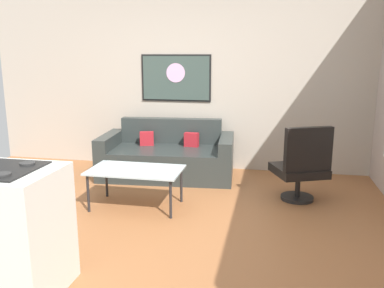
{
  "coord_description": "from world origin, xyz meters",
  "views": [
    {
      "loc": [
        1.2,
        -3.59,
        1.72
      ],
      "look_at": [
        0.3,
        0.9,
        0.7
      ],
      "focal_mm": 37.84,
      "sensor_mm": 36.0,
      "label": 1
    }
  ],
  "objects_px": {
    "couch": "(168,157)",
    "coffee_table": "(136,172)",
    "armchair": "(302,166)",
    "wall_painting": "(176,78)"
  },
  "relations": [
    {
      "from": "couch",
      "to": "armchair",
      "type": "height_order",
      "value": "armchair"
    },
    {
      "from": "couch",
      "to": "wall_painting",
      "type": "xyz_separation_m",
      "value": [
        0.0,
        0.53,
        1.1
      ]
    },
    {
      "from": "armchair",
      "to": "wall_painting",
      "type": "height_order",
      "value": "wall_painting"
    },
    {
      "from": "couch",
      "to": "armchair",
      "type": "relative_size",
      "value": 2.08
    },
    {
      "from": "couch",
      "to": "coffee_table",
      "type": "relative_size",
      "value": 1.84
    },
    {
      "from": "armchair",
      "to": "wall_painting",
      "type": "distance_m",
      "value": 2.39
    },
    {
      "from": "armchair",
      "to": "wall_painting",
      "type": "bearing_deg",
      "value": 145.59
    },
    {
      "from": "couch",
      "to": "coffee_table",
      "type": "xyz_separation_m",
      "value": [
        -0.04,
        -1.25,
        0.14
      ]
    },
    {
      "from": "couch",
      "to": "coffee_table",
      "type": "height_order",
      "value": "couch"
    },
    {
      "from": "coffee_table",
      "to": "couch",
      "type": "bearing_deg",
      "value": 88.11
    }
  ]
}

